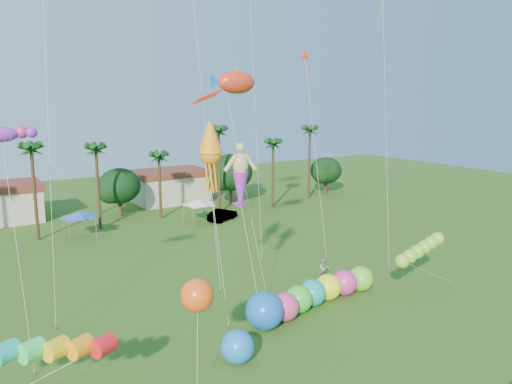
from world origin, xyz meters
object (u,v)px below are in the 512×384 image
caterpillar_inflatable (309,296)px  blue_ball (237,347)px  spectator_b (324,268)px  car_b (222,215)px

caterpillar_inflatable → blue_ball: caterpillar_inflatable is taller
spectator_b → caterpillar_inflatable: (-5.14, -4.47, 0.23)m
caterpillar_inflatable → blue_ball: 8.96m
car_b → spectator_b: 22.70m
car_b → caterpillar_inflatable: bearing=137.3°
spectator_b → blue_ball: (-13.31, -8.13, 0.14)m
car_b → blue_ball: 34.43m
spectator_b → caterpillar_inflatable: size_ratio=0.13×
spectator_b → caterpillar_inflatable: 6.81m
blue_ball → car_b: bearing=63.1°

